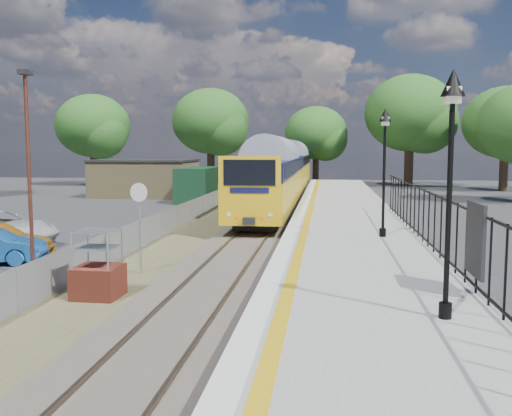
% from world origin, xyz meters
% --- Properties ---
extents(ground, '(120.00, 120.00, 0.00)m').
position_xyz_m(ground, '(0.00, 0.00, 0.00)').
color(ground, '#2D2D30').
rests_on(ground, ground).
extents(track_bed, '(5.90, 80.00, 0.29)m').
position_xyz_m(track_bed, '(-0.47, 9.67, 0.09)').
color(track_bed, '#473F38').
rests_on(track_bed, ground).
extents(platform, '(5.00, 70.00, 0.90)m').
position_xyz_m(platform, '(4.20, 8.00, 0.45)').
color(platform, gray).
rests_on(platform, ground).
extents(platform_edge, '(0.90, 70.00, 0.01)m').
position_xyz_m(platform_edge, '(2.14, 8.00, 0.90)').
color(platform_edge, silver).
rests_on(platform_edge, platform).
extents(victorian_lamp_south, '(0.44, 0.44, 4.60)m').
position_xyz_m(victorian_lamp_south, '(5.50, -4.00, 4.30)').
color(victorian_lamp_south, black).
rests_on(victorian_lamp_south, platform).
extents(victorian_lamp_north, '(0.44, 0.44, 4.60)m').
position_xyz_m(victorian_lamp_north, '(5.30, 6.00, 4.30)').
color(victorian_lamp_north, black).
rests_on(victorian_lamp_north, platform).
extents(palisade_fence, '(0.12, 26.00, 2.00)m').
position_xyz_m(palisade_fence, '(6.55, 2.24, 1.84)').
color(palisade_fence, black).
rests_on(palisade_fence, platform).
extents(wire_fence, '(0.06, 52.00, 1.20)m').
position_xyz_m(wire_fence, '(-4.20, 12.00, 0.60)').
color(wire_fence, '#999EA3').
rests_on(wire_fence, ground).
extents(outbuilding, '(10.80, 10.10, 3.12)m').
position_xyz_m(outbuilding, '(-10.91, 31.21, 1.52)').
color(outbuilding, '#948153').
rests_on(outbuilding, ground).
extents(tree_line, '(56.80, 43.80, 11.88)m').
position_xyz_m(tree_line, '(1.40, 42.00, 6.61)').
color(tree_line, '#332319').
rests_on(tree_line, ground).
extents(train, '(2.82, 40.83, 3.51)m').
position_xyz_m(train, '(0.00, 29.77, 2.34)').
color(train, gold).
rests_on(train, ground).
extents(brick_plinth, '(1.21, 1.21, 1.92)m').
position_xyz_m(brick_plinth, '(-2.82, -0.32, 0.92)').
color(brick_plinth, maroon).
rests_on(brick_plinth, ground).
extents(speed_sign, '(0.59, 0.15, 2.98)m').
position_xyz_m(speed_sign, '(-2.64, 2.65, 2.05)').
color(speed_sign, '#999EA3').
rests_on(speed_sign, ground).
extents(carpark_lamp, '(0.25, 0.50, 6.43)m').
position_xyz_m(carpark_lamp, '(-5.84, 1.80, 3.70)').
color(carpark_lamp, '#4B2319').
rests_on(carpark_lamp, ground).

